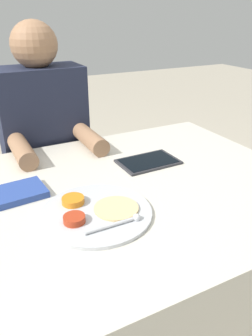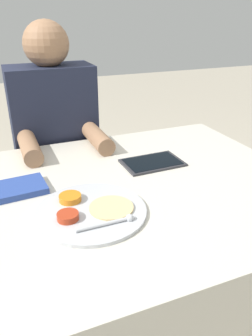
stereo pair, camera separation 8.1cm
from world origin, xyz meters
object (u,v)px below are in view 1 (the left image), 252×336
Objects in this scene: red_notebook at (15,194)px; person_diner at (49,172)px; tablet_device at (148,162)px; thali_tray at (96,212)px.

red_notebook is 0.55m from person_diner.
red_notebook reaches higher than tablet_device.
red_notebook is at bearing -177.13° from tablet_device.
thali_tray reaches higher than red_notebook.
red_notebook is 0.86× the size of tablet_device.
person_diner reaches higher than thali_tray.
person_diner is (0.21, 0.47, -0.18)m from red_notebook.
thali_tray is 0.70m from person_diner.
tablet_device is (0.30, 0.22, -0.00)m from thali_tray.
tablet_device is 0.55m from person_diner.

